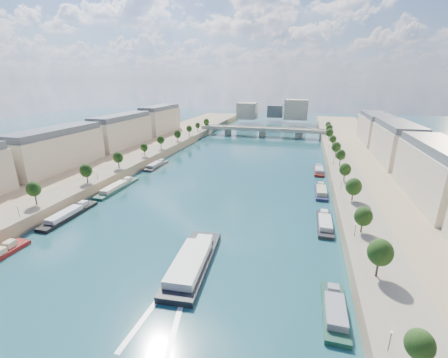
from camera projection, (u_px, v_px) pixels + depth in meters
The scene contains 17 objects.
ground at pixel (227, 180), 151.60m from camera, with size 700.00×700.00×0.00m, color #0C3139.
quay_left at pixel (103, 165), 168.55m from camera, with size 44.00×520.00×5.00m, color #9E8460.
quay_right at pixel (383, 188), 133.07m from camera, with size 44.00×520.00×5.00m, color #9E8460.
pave_left at pixel (126, 163), 164.05m from camera, with size 14.00×520.00×0.10m, color gray.
pave_right at pixel (348, 180), 135.96m from camera, with size 14.00×520.00×0.10m, color gray.
trees_left at pixel (130, 152), 163.68m from camera, with size 4.80×268.80×8.26m.
trees_right at pixel (342, 162), 143.91m from camera, with size 4.80×268.80×8.26m.
lamps_left at pixel (123, 163), 152.91m from camera, with size 0.36×200.36×4.28m.
lamps_right at pixel (337, 170), 140.79m from camera, with size 0.36×200.36×4.28m.
buildings_left at pixel (94, 136), 178.36m from camera, with size 16.00×226.00×23.20m.
buildings_right at pixel (413, 153), 136.47m from camera, with size 16.00×226.00×23.20m.
skyline at pixel (277, 110), 347.41m from camera, with size 79.00×42.00×22.00m.
bridge at pixel (263, 131), 267.59m from camera, with size 112.00×12.00×8.15m.
tour_barge at pixel (192, 262), 80.91m from camera, with size 11.56×32.37×4.31m.
wake at pixel (166, 309), 66.19m from camera, with size 10.75×26.03×0.04m.
moored_barges_left at pixel (71, 214), 111.32m from camera, with size 5.00×154.68×3.60m.
moored_barges_right at pixel (325, 230), 99.03m from camera, with size 5.00×160.06×3.60m.
Camera 1 is at (36.02, -39.17, 48.16)m, focal length 24.00 mm.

